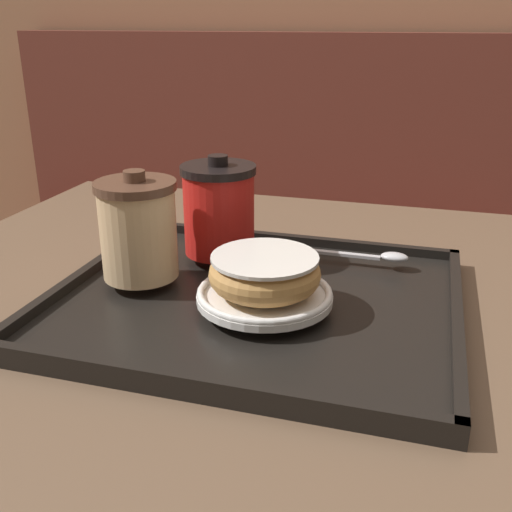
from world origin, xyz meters
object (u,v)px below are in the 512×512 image
Objects in this scene: spoon at (377,256)px; donut_chocolate_glazed at (265,272)px; coffee_cup_rear at (219,209)px; coffee_cup_front at (138,229)px.

donut_chocolate_glazed is at bearing -123.70° from spoon.
donut_chocolate_glazed is 0.19m from spoon.
coffee_cup_front is at bearing -122.57° from coffee_cup_rear.
coffee_cup_front is 0.88× the size of spoon.
coffee_cup_front is at bearing 170.90° from donut_chocolate_glazed.
coffee_cup_front is 1.00× the size of coffee_cup_rear.
coffee_cup_front reaches higher than donut_chocolate_glazed.
donut_chocolate_glazed is at bearing -9.10° from coffee_cup_front.
coffee_cup_rear is (0.06, 0.10, 0.00)m from coffee_cup_front.
donut_chocolate_glazed is (0.10, -0.13, -0.03)m from coffee_cup_rear.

